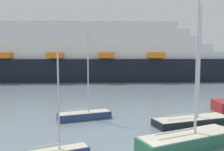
% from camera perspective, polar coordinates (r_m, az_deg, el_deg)
% --- Properties ---
extents(sailboat_0, '(7.33, 4.30, 10.22)m').
position_cam_1_polar(sailboat_0, '(17.51, 17.21, -13.81)').
color(sailboat_0, '#2D6B51').
rests_on(sailboat_0, ground_plane).
extents(sailboat_1, '(5.15, 2.65, 8.36)m').
position_cam_1_polar(sailboat_1, '(23.63, -6.39, -8.94)').
color(sailboat_1, navy).
rests_on(sailboat_1, ground_plane).
extents(sailboat_2, '(7.28, 3.50, 10.19)m').
position_cam_1_polar(sailboat_2, '(22.86, 18.06, -9.57)').
color(sailboat_2, black).
rests_on(sailboat_2, ground_plane).
extents(cruise_ship, '(90.45, 18.56, 17.52)m').
position_cam_1_polar(cruise_ship, '(59.69, -16.89, 4.44)').
color(cruise_ship, black).
rests_on(cruise_ship, ground_plane).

